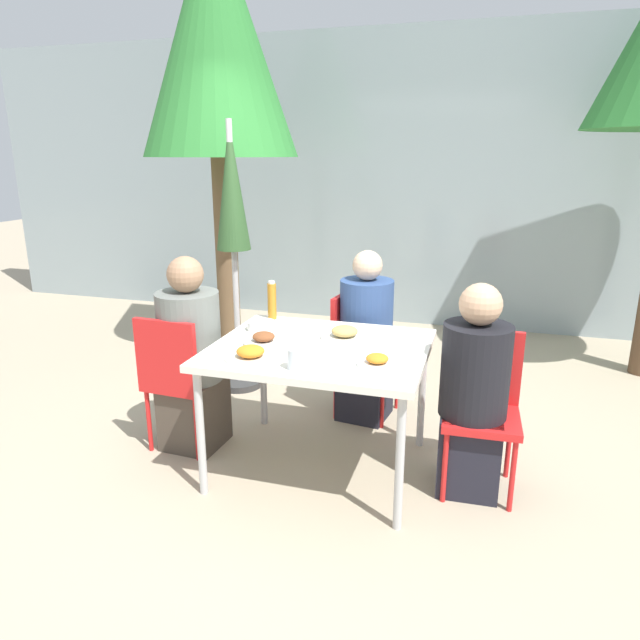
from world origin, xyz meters
name	(u,v)px	position (x,y,z in m)	size (l,w,h in m)	color
ground_plane	(320,467)	(0.00, 0.00, 0.00)	(24.00, 24.00, 0.00)	tan
building_facade	(409,182)	(0.00, 3.27, 1.50)	(10.00, 0.20, 3.00)	#89999E
dining_table	(320,356)	(0.00, 0.00, 0.70)	(1.18, 1.00, 0.76)	silver
chair_left	(177,373)	(-0.90, -0.03, 0.51)	(0.42, 0.42, 0.87)	red
person_left	(191,361)	(-0.84, 0.05, 0.57)	(0.38, 0.38, 1.21)	#473D33
chair_right	(482,398)	(0.89, 0.11, 0.51)	(0.41, 0.41, 0.87)	red
person_right	(473,397)	(0.84, 0.03, 0.54)	(0.36, 0.36, 1.16)	black
chair_far	(357,344)	(0.03, 0.81, 0.51)	(0.45, 0.45, 0.87)	red
person_far	(366,342)	(0.10, 0.75, 0.55)	(0.36, 0.36, 1.18)	black
closed_umbrella	(232,210)	(-0.98, 1.01, 1.39)	(0.36, 0.36, 2.03)	#333333
plate_0	(264,339)	(-0.32, -0.05, 0.78)	(0.23, 0.23, 0.06)	white
plate_1	(345,334)	(0.10, 0.17, 0.79)	(0.28, 0.28, 0.08)	white
plate_2	(377,361)	(0.36, -0.21, 0.78)	(0.21, 0.21, 0.06)	white
plate_3	(251,354)	(-0.29, -0.31, 0.79)	(0.27, 0.27, 0.07)	white
bottle	(272,301)	(-0.45, 0.43, 0.88)	(0.06, 0.06, 0.25)	#B7751E
drinking_cup	(295,359)	(-0.01, -0.37, 0.81)	(0.08, 0.08, 0.10)	silver
salad_bowl	(261,325)	(-0.43, 0.19, 0.79)	(0.17, 0.17, 0.05)	white
tree_behind_left	(217,40)	(-1.40, 1.74, 2.68)	(1.30, 1.30, 3.67)	brown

